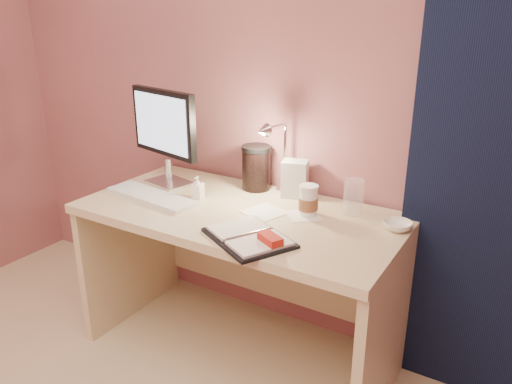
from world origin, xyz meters
The scene contains 14 objects.
room centered at (0.95, 1.69, 1.14)m, with size 3.50×3.50×3.50m.
desk centered at (0.00, 1.45, 0.50)m, with size 1.40×0.70×0.73m.
monitor centered at (-0.48, 1.48, 1.01)m, with size 0.43×0.20×0.47m.
keyboard centered at (-0.42, 1.29, 0.74)m, with size 0.47×0.14×0.02m, color white.
planner centered at (0.20, 1.15, 0.74)m, with size 0.40×0.37×0.05m.
paper_b centered at (0.11, 1.41, 0.73)m, with size 0.16×0.16×0.00m, color silver.
paper_c centered at (0.27, 1.46, 0.73)m, with size 0.13×0.13×0.00m, color silver.
coffee_cup centered at (0.28, 1.48, 0.79)m, with size 0.08×0.08×0.13m.
clear_cup centered at (0.43, 1.60, 0.80)m, with size 0.08×0.08×0.15m, color white.
bowl centered at (0.64, 1.53, 0.75)m, with size 0.11×0.11×0.04m, color white.
lotion_bottle centered at (-0.24, 1.41, 0.78)m, with size 0.05×0.05×0.10m, color white.
dark_jar centered at (-0.08, 1.65, 0.83)m, with size 0.13×0.13×0.19m, color black.
product_box centered at (0.13, 1.65, 0.82)m, with size 0.11×0.09×0.17m, color #B4B3AF.
desk_lamp centered at (0.08, 1.60, 0.95)m, with size 0.12×0.21×0.35m.
Camera 1 is at (1.09, -0.29, 1.55)m, focal length 35.00 mm.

